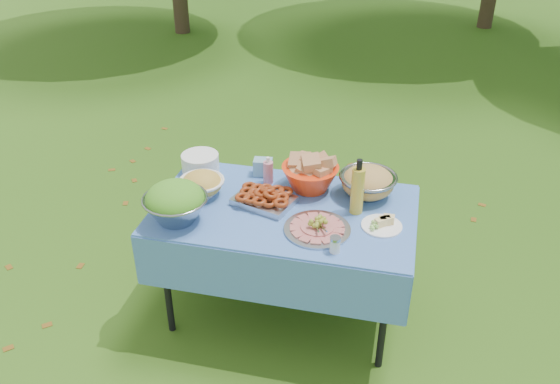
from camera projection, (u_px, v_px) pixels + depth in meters
The scene contains 14 objects.
ground at pixel (284, 310), 3.73m from camera, with size 80.00×80.00×0.00m, color #18390A.
picnic_table at pixel (284, 262), 3.53m from camera, with size 1.46×0.86×0.76m, color #84CFFE.
salad_bowl at pixel (175, 202), 3.17m from camera, with size 0.35×0.35×0.23m, color #92969B, non-canonical shape.
pasta_bowl_white at pixel (202, 184), 3.43m from camera, with size 0.26×0.26×0.14m, color white, non-canonical shape.
plate_stack at pixel (200, 163), 3.67m from camera, with size 0.23×0.23×0.11m, color white.
wipes_box at pixel (263, 167), 3.64m from camera, with size 0.11×0.08×0.10m, color #7BB1C6.
sanitizer_bottle at pixel (268, 170), 3.53m from camera, with size 0.06×0.06×0.17m, color pink.
bread_bowl at pixel (310, 172), 3.46m from camera, with size 0.34×0.34×0.22m, color #F23911, non-canonical shape.
pasta_bowl_steel at pixel (368, 182), 3.41m from camera, with size 0.33×0.33×0.18m, color #92969B, non-canonical shape.
fried_tray at pixel (264, 198), 3.36m from camera, with size 0.33×0.23×0.08m, color #B2B1B6.
charcuterie_platter at pixel (317, 224), 3.13m from camera, with size 0.36×0.36×0.08m, color #A6A9AE.
oil_bottle at pixel (358, 186), 3.22m from camera, with size 0.07×0.07×0.33m, color gold.
cheese_plate at pixel (382, 222), 3.17m from camera, with size 0.22×0.22×0.06m, color white.
shaker at pixel (335, 245), 2.97m from camera, with size 0.06×0.06×0.09m, color silver.
Camera 1 is at (0.61, -2.72, 2.58)m, focal length 38.00 mm.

